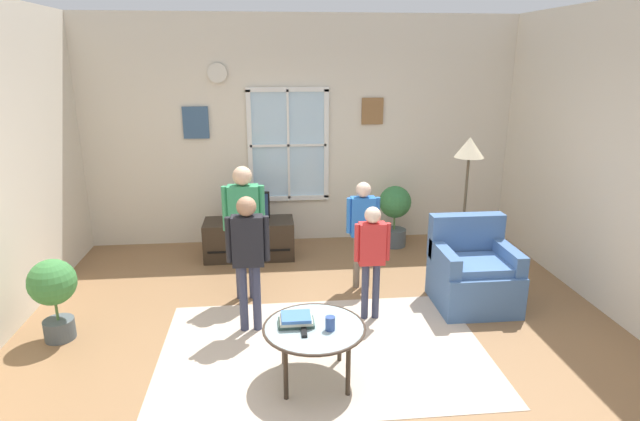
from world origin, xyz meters
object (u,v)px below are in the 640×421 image
object	(u,v)px
potted_plant_by_window	(395,211)
potted_plant_corner	(53,290)
book_stack	(296,320)
person_blue_shirt	(363,223)
coffee_table	(314,330)
person_black_shirt	(248,249)
remote_near_books	(304,332)
person_green_shirt	(244,218)
tv_stand	(249,239)
cup	(330,323)
person_red_shirt	(372,250)
armchair	(473,274)
television	(248,206)
floor_lamp	(468,161)

from	to	relation	value
potted_plant_by_window	potted_plant_corner	bearing A→B (deg)	-149.98
book_stack	person_blue_shirt	xyz separation A→B (m)	(0.79, 1.58, 0.24)
coffee_table	person_black_shirt	xyz separation A→B (m)	(-0.51, 0.81, 0.37)
remote_near_books	person_green_shirt	xyz separation A→B (m)	(-0.48, 1.57, 0.41)
tv_stand	potted_plant_by_window	xyz separation A→B (m)	(1.89, 0.23, 0.24)
coffee_table	person_green_shirt	world-z (taller)	person_green_shirt
cup	person_black_shirt	world-z (taller)	person_black_shirt
remote_near_books	person_red_shirt	distance (m)	1.25
armchair	person_blue_shirt	size ratio (longest dim) A/B	0.74
television	potted_plant_by_window	distance (m)	1.91
coffee_table	person_green_shirt	size ratio (longest dim) A/B	0.57
tv_stand	book_stack	bearing A→B (deg)	-80.38
remote_near_books	person_blue_shirt	world-z (taller)	person_blue_shirt
person_green_shirt	person_red_shirt	distance (m)	1.32
person_black_shirt	potted_plant_corner	size ratio (longest dim) A/B	1.70
potted_plant_corner	tv_stand	bearing A→B (deg)	47.94
tv_stand	person_blue_shirt	size ratio (longest dim) A/B	0.94
armchair	remote_near_books	distance (m)	2.15
potted_plant_by_window	floor_lamp	bearing A→B (deg)	-59.62
television	coffee_table	world-z (taller)	television
potted_plant_corner	person_black_shirt	bearing A→B (deg)	-0.48
floor_lamp	person_black_shirt	bearing A→B (deg)	-155.36
armchair	coffee_table	distance (m)	2.04
person_red_shirt	floor_lamp	xyz separation A→B (m)	(1.25, 0.98, 0.62)
armchair	potted_plant_corner	size ratio (longest dim) A/B	1.17
tv_stand	coffee_table	distance (m)	2.69
armchair	book_stack	bearing A→B (deg)	-149.69
book_stack	cup	world-z (taller)	cup
tv_stand	person_red_shirt	world-z (taller)	person_red_shirt
armchair	potted_plant_by_window	bearing A→B (deg)	102.40
television	armchair	bearing A→B (deg)	-33.56
tv_stand	person_blue_shirt	distance (m)	1.66
floor_lamp	person_green_shirt	bearing A→B (deg)	-170.13
book_stack	cup	distance (m)	0.27
person_black_shirt	television	bearing A→B (deg)	91.97
tv_stand	television	distance (m)	0.43
armchair	person_black_shirt	world-z (taller)	person_black_shirt
television	floor_lamp	xyz separation A→B (m)	(2.44, -0.72, 0.65)
potted_plant_corner	floor_lamp	distance (m)	4.29
television	person_green_shirt	world-z (taller)	person_green_shirt
armchair	person_green_shirt	bearing A→B (deg)	170.94
armchair	person_blue_shirt	xyz separation A→B (m)	(-1.04, 0.51, 0.41)
cup	remote_near_books	size ratio (longest dim) A/B	0.77
potted_plant_corner	floor_lamp	bearing A→B (deg)	14.84
armchair	remote_near_books	xyz separation A→B (m)	(-1.78, -1.20, 0.14)
armchair	cup	bearing A→B (deg)	-143.34
tv_stand	potted_plant_corner	distance (m)	2.44
television	floor_lamp	size ratio (longest dim) A/B	0.33
remote_near_books	person_red_shirt	size ratio (longest dim) A/B	0.13
person_black_shirt	potted_plant_by_window	bearing A→B (deg)	48.24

